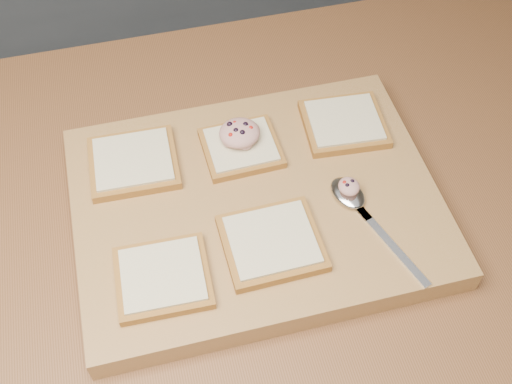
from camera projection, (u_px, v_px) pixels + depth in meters
island_counter at (244, 328)px, 1.30m from camera, size 2.00×0.80×0.90m
cutting_board at (256, 205)px, 0.91m from camera, size 0.51×0.38×0.04m
bread_far_left at (133, 162)px, 0.92m from camera, size 0.13×0.12×0.02m
bread_far_center at (241, 147)px, 0.94m from camera, size 0.11×0.10×0.02m
bread_far_right at (344, 123)px, 0.97m from camera, size 0.13×0.12×0.02m
bread_near_left at (163, 277)px, 0.81m from camera, size 0.12×0.11×0.02m
bread_near_center at (272, 243)px, 0.84m from camera, size 0.13×0.12×0.02m
tuna_salad_dollop at (239, 133)px, 0.93m from camera, size 0.06×0.06×0.03m
spoon at (354, 201)px, 0.89m from camera, size 0.09×0.20×0.01m
spoon_salad at (349, 186)px, 0.88m from camera, size 0.03×0.03×0.02m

